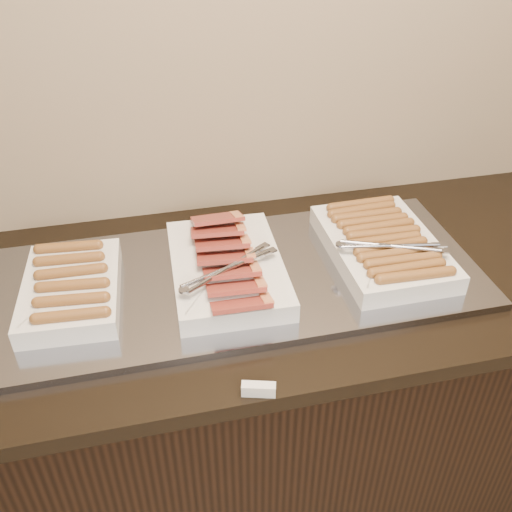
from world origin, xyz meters
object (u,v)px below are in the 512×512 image
Objects in this scene: warming_tray at (236,278)px; dish_left at (71,288)px; dish_right at (383,245)px; counter at (235,402)px; dish_center at (227,267)px.

dish_left reaches higher than warming_tray.
dish_right reaches higher than dish_left.
dish_left is 0.77m from dish_right.
warming_tray is (0.01, 0.00, 0.46)m from counter.
dish_right is (0.38, -0.00, 0.04)m from warming_tray.
counter is at bearing 22.99° from dish_center.
counter is 6.19× the size of dish_left.
dish_center is (0.36, -0.00, 0.00)m from dish_left.
dish_left reaches higher than counter.
dish_left is at bearing 179.67° from dish_right.
dish_left is 0.80× the size of dish_center.
dish_left is (-0.39, 0.00, 0.04)m from warming_tray.
counter is 0.46m from warming_tray.
counter is at bearing 3.25° from dish_left.
dish_center is 1.06× the size of dish_right.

